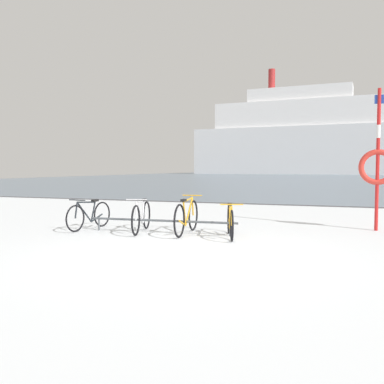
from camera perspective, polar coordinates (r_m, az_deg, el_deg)
ground at (r=60.52m, az=17.37°, el=1.77°), size 80.00×132.00×0.08m
bike_rack at (r=9.35m, az=-4.17°, el=-4.00°), size 3.44×0.29×0.31m
bicycle_0 at (r=10.21m, az=-13.86°, el=-3.08°), size 0.46×1.58×0.73m
bicycle_1 at (r=9.53m, az=-6.92°, el=-3.34°), size 0.52×1.64×0.78m
bicycle_2 at (r=9.21m, az=-0.73°, el=-3.40°), size 0.46×1.77×0.84m
bicycle_3 at (r=8.81m, az=5.25°, el=-3.99°), size 0.62×1.56×0.74m
rescue_post at (r=10.55m, az=24.01°, el=3.47°), size 0.83×0.13×3.27m
ferry_ship at (r=96.55m, az=14.85°, el=7.08°), size 49.81×11.05×23.71m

